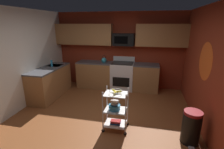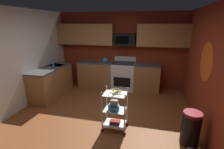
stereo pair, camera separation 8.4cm
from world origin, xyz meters
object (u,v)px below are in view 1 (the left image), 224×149
object	(u,v)px
trash_can	(191,127)
fruit_bowl	(116,92)
kettle	(104,60)
dish_soap_bottle	(52,63)
oven_range	(122,76)
mixing_bowl_small	(115,102)
mixing_bowl_large	(114,107)
microwave	(124,40)
book_stack	(116,122)
rolling_cart	(116,110)

from	to	relation	value
trash_can	fruit_bowl	bearing A→B (deg)	175.31
kettle	dish_soap_bottle	distance (m)	1.71
oven_range	mixing_bowl_small	distance (m)	2.37
mixing_bowl_large	mixing_bowl_small	size ratio (longest dim) A/B	1.38
trash_can	microwave	bearing A→B (deg)	123.16
mixing_bowl_small	dish_soap_bottle	distance (m)	2.74
oven_range	kettle	distance (m)	0.84
microwave	mixing_bowl_small	bearing A→B (deg)	-85.48
microwave	book_stack	world-z (taller)	microwave
mixing_bowl_large	trash_can	bearing A→B (deg)	-4.61
kettle	rolling_cart	bearing A→B (deg)	-69.73
kettle	microwave	bearing A→B (deg)	9.39
microwave	trash_can	distance (m)	3.41
dish_soap_bottle	trash_can	size ratio (longest dim) A/B	0.30
fruit_bowl	dish_soap_bottle	bearing A→B (deg)	147.87
oven_range	microwave	xyz separation A→B (m)	(-0.00, 0.10, 1.22)
rolling_cart	book_stack	size ratio (longest dim) A/B	4.07
rolling_cart	kettle	bearing A→B (deg)	110.27
rolling_cart	mixing_bowl_small	bearing A→B (deg)	137.93
oven_range	book_stack	size ratio (longest dim) A/B	4.89
fruit_bowl	oven_range	bearing A→B (deg)	95.34
kettle	dish_soap_bottle	size ratio (longest dim) A/B	1.32
kettle	trash_can	world-z (taller)	kettle
oven_range	mixing_bowl_small	bearing A→B (deg)	-85.30
mixing_bowl_small	kettle	size ratio (longest dim) A/B	0.69
oven_range	book_stack	bearing A→B (deg)	-84.66
oven_range	rolling_cart	bearing A→B (deg)	-84.66
book_stack	rolling_cart	bearing A→B (deg)	135.00
dish_soap_bottle	book_stack	bearing A→B (deg)	-32.13
oven_range	kettle	world-z (taller)	kettle
rolling_cart	mixing_bowl_large	size ratio (longest dim) A/B	3.63
microwave	fruit_bowl	world-z (taller)	microwave
oven_range	rolling_cart	size ratio (longest dim) A/B	1.20
microwave	trash_can	bearing A→B (deg)	-56.84
microwave	kettle	bearing A→B (deg)	-170.61
fruit_bowl	trash_can	bearing A→B (deg)	-4.69
book_stack	mixing_bowl_small	bearing A→B (deg)	137.93
mixing_bowl_large	dish_soap_bottle	bearing A→B (deg)	147.55
mixing_bowl_large	mixing_bowl_small	world-z (taller)	mixing_bowl_small
oven_range	microwave	distance (m)	1.23
oven_range	book_stack	distance (m)	2.41
mixing_bowl_large	oven_range	bearing A→B (deg)	94.67
oven_range	fruit_bowl	xyz separation A→B (m)	(0.22, -2.38, 0.40)
rolling_cart	mixing_bowl_large	bearing A→B (deg)	180.00
trash_can	book_stack	bearing A→B (deg)	175.31
oven_range	dish_soap_bottle	xyz separation A→B (m)	(-2.10, -0.92, 0.54)
microwave	mixing_bowl_small	world-z (taller)	microwave
fruit_bowl	trash_can	size ratio (longest dim) A/B	0.41
rolling_cart	dish_soap_bottle	xyz separation A→B (m)	(-2.33, 1.46, 0.57)
microwave	mixing_bowl_large	bearing A→B (deg)	-85.52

